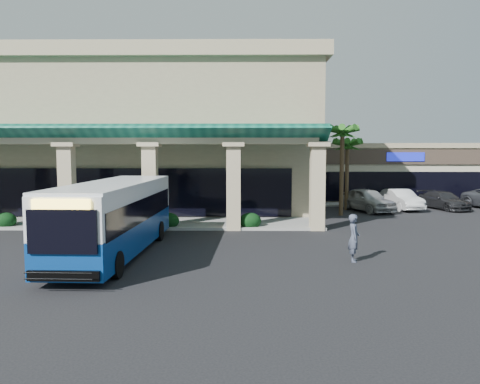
{
  "coord_description": "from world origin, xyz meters",
  "views": [
    {
      "loc": [
        2.1,
        -19.87,
        4.25
      ],
      "look_at": [
        1.86,
        3.59,
        2.2
      ],
      "focal_mm": 35.0,
      "sensor_mm": 36.0,
      "label": 1
    }
  ],
  "objects_px": {
    "transit_bus": "(115,219)",
    "pedestrian": "(354,238)",
    "car_red": "(444,200)",
    "car_white": "(400,199)",
    "car_silver": "(367,200)"
  },
  "relations": [
    {
      "from": "transit_bus",
      "to": "pedestrian",
      "type": "relative_size",
      "value": 5.83
    },
    {
      "from": "transit_bus",
      "to": "car_red",
      "type": "relative_size",
      "value": 2.39
    },
    {
      "from": "pedestrian",
      "to": "car_white",
      "type": "bearing_deg",
      "value": -16.79
    },
    {
      "from": "car_silver",
      "to": "car_white",
      "type": "bearing_deg",
      "value": 2.02
    },
    {
      "from": "pedestrian",
      "to": "car_silver",
      "type": "bearing_deg",
      "value": -9.44
    },
    {
      "from": "car_silver",
      "to": "car_white",
      "type": "distance_m",
      "value": 2.92
    },
    {
      "from": "pedestrian",
      "to": "car_red",
      "type": "bearing_deg",
      "value": -25.35
    },
    {
      "from": "transit_bus",
      "to": "car_silver",
      "type": "relative_size",
      "value": 2.21
    },
    {
      "from": "pedestrian",
      "to": "car_silver",
      "type": "relative_size",
      "value": 0.38
    },
    {
      "from": "pedestrian",
      "to": "car_white",
      "type": "distance_m",
      "value": 17.79
    },
    {
      "from": "transit_bus",
      "to": "pedestrian",
      "type": "height_order",
      "value": "transit_bus"
    },
    {
      "from": "car_silver",
      "to": "car_red",
      "type": "bearing_deg",
      "value": -8.32
    },
    {
      "from": "transit_bus",
      "to": "car_silver",
      "type": "height_order",
      "value": "transit_bus"
    },
    {
      "from": "transit_bus",
      "to": "car_silver",
      "type": "bearing_deg",
      "value": 47.13
    },
    {
      "from": "car_red",
      "to": "car_white",
      "type": "bearing_deg",
      "value": 166.53
    }
  ]
}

